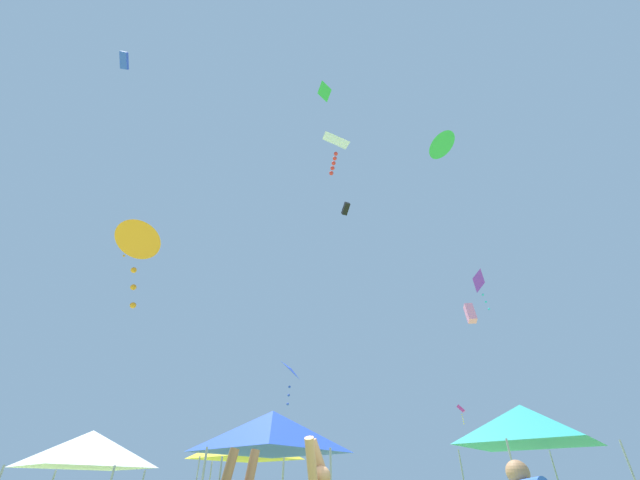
{
  "coord_description": "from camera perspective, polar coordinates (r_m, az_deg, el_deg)",
  "views": [
    {
      "loc": [
        -0.49,
        -4.71,
        1.5
      ],
      "look_at": [
        1.12,
        12.8,
        13.1
      ],
      "focal_mm": 21.35,
      "sensor_mm": 36.0,
      "label": 1
    }
  ],
  "objects": [
    {
      "name": "kite_pink_box",
      "position": [
        29.81,
        21.59,
        -10.16
      ],
      "size": [
        0.74,
        1.02,
        1.51
      ],
      "color": "pink"
    },
    {
      "name": "kite_green_delta",
      "position": [
        20.16,
        17.66,
        13.52
      ],
      "size": [
        2.01,
        2.05,
        0.9
      ],
      "color": "green"
    },
    {
      "name": "kite_blue_diamond",
      "position": [
        30.55,
        -4.34,
        -19.02
      ],
      "size": [
        1.47,
        1.36,
        3.21
      ],
      "color": "blue"
    },
    {
      "name": "kite_white_diamond",
      "position": [
        16.25,
        2.56,
        14.55
      ],
      "size": [
        1.45,
        1.46,
        2.76
      ],
      "color": "white"
    },
    {
      "name": "kite_magenta_box",
      "position": [
        32.46,
        20.37,
        -22.69
      ],
      "size": [
        0.58,
        0.47,
        1.32
      ],
      "color": "#D6389E"
    },
    {
      "name": "canopy_tent_teal",
      "position": [
        14.38,
        28.35,
        -23.15
      ],
      "size": [
        3.51,
        3.51,
        3.76
      ],
      "color": "#9E9EA3",
      "rests_on": "ground"
    },
    {
      "name": "kite_purple_diamond",
      "position": [
        30.58,
        22.61,
        -5.92
      ],
      "size": [
        1.12,
        1.0,
        2.84
      ],
      "color": "purple"
    },
    {
      "name": "kite_black_box",
      "position": [
        42.36,
        3.87,
        4.72
      ],
      "size": [
        0.89,
        1.53,
        1.22
      ],
      "color": "black"
    },
    {
      "name": "kite_blue_box",
      "position": [
        25.13,
        -27.29,
        22.81
      ],
      "size": [
        0.45,
        0.96,
        0.75
      ],
      "color": "blue"
    },
    {
      "name": "canopy_tent_white",
      "position": [
        12.65,
        -31.4,
        -25.15
      ],
      "size": [
        2.64,
        2.64,
        2.82
      ],
      "color": "#9E9EA3",
      "rests_on": "ground"
    },
    {
      "name": "kite_orange_delta",
      "position": [
        11.75,
        -25.54,
        -0.06
      ],
      "size": [
        1.32,
        1.24,
        2.45
      ],
      "color": "orange"
    },
    {
      "name": "kite_green_diamond",
      "position": [
        25.88,
        0.71,
        21.32
      ],
      "size": [
        0.93,
        1.04,
        0.6
      ],
      "color": "green"
    },
    {
      "name": "canopy_tent_blue",
      "position": [
        11.34,
        -7.23,
        -26.55
      ],
      "size": [
        3.1,
        3.1,
        3.31
      ],
      "color": "#9E9EA3",
      "rests_on": "ground"
    },
    {
      "name": "canopy_tent_yellow",
      "position": [
        17.85,
        -10.91,
        -27.82
      ],
      "size": [
        3.39,
        3.39,
        3.63
      ],
      "color": "#9E9EA3",
      "rests_on": "ground"
    },
    {
      "name": "kite_yellow_box",
      "position": [
        35.34,
        -26.38,
        0.65
      ],
      "size": [
        1.27,
        0.92,
        3.11
      ],
      "color": "yellow"
    }
  ]
}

